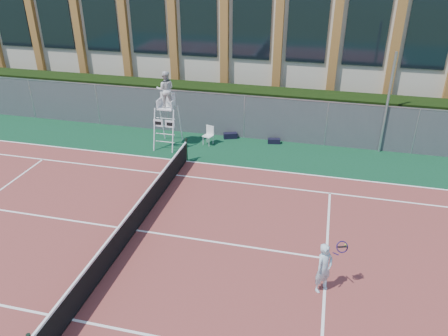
% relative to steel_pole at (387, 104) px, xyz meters
% --- Properties ---
extents(ground, '(120.00, 120.00, 0.00)m').
position_rel_steel_pole_xyz_m(ground, '(-8.55, -8.70, -2.35)').
color(ground, '#233814').
extents(apron, '(36.00, 20.00, 0.01)m').
position_rel_steel_pole_xyz_m(apron, '(-8.55, -7.70, -2.34)').
color(apron, '#0D3C1E').
rests_on(apron, ground).
extents(tennis_court, '(23.77, 10.97, 0.02)m').
position_rel_steel_pole_xyz_m(tennis_court, '(-8.55, -8.70, -2.33)').
color(tennis_court, brown).
rests_on(tennis_court, apron).
extents(tennis_net, '(0.10, 11.30, 1.10)m').
position_rel_steel_pole_xyz_m(tennis_net, '(-8.55, -8.70, -1.81)').
color(tennis_net, black).
rests_on(tennis_net, ground).
extents(fence, '(40.00, 0.06, 2.20)m').
position_rel_steel_pole_xyz_m(fence, '(-8.55, 0.10, -1.25)').
color(fence, '#595E60').
rests_on(fence, ground).
extents(hedge, '(40.00, 1.40, 2.20)m').
position_rel_steel_pole_xyz_m(hedge, '(-8.55, 1.30, -1.25)').
color(hedge, black).
rests_on(hedge, ground).
extents(building, '(45.00, 10.60, 8.22)m').
position_rel_steel_pole_xyz_m(building, '(-8.55, 9.25, 1.80)').
color(building, beige).
rests_on(building, ground).
extents(steel_pole, '(0.12, 0.12, 4.69)m').
position_rel_steel_pole_xyz_m(steel_pole, '(0.00, 0.00, 0.00)').
color(steel_pole, '#9EA0A5').
rests_on(steel_pole, ground).
extents(umpire_chair, '(1.03, 1.59, 3.70)m').
position_rel_steel_pole_xyz_m(umpire_chair, '(-9.94, -1.65, 0.36)').
color(umpire_chair, white).
rests_on(umpire_chair, ground).
extents(plastic_chair, '(0.54, 0.54, 0.92)m').
position_rel_steel_pole_xyz_m(plastic_chair, '(-8.06, -1.06, -1.79)').
color(plastic_chair, silver).
rests_on(plastic_chair, apron).
extents(sports_bag_near, '(0.72, 0.49, 0.29)m').
position_rel_steel_pole_xyz_m(sports_bag_near, '(-7.20, -0.15, -2.19)').
color(sports_bag_near, black).
rests_on(sports_bag_near, apron).
extents(sports_bag_far, '(0.64, 0.36, 0.24)m').
position_rel_steel_pole_xyz_m(sports_bag_far, '(-4.97, -0.25, -2.22)').
color(sports_bag_far, black).
rests_on(sports_bag_far, apron).
extents(tennis_player, '(0.93, 0.75, 1.57)m').
position_rel_steel_pole_xyz_m(tennis_player, '(-2.25, -10.12, -1.54)').
color(tennis_player, silver).
rests_on(tennis_player, tennis_court).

